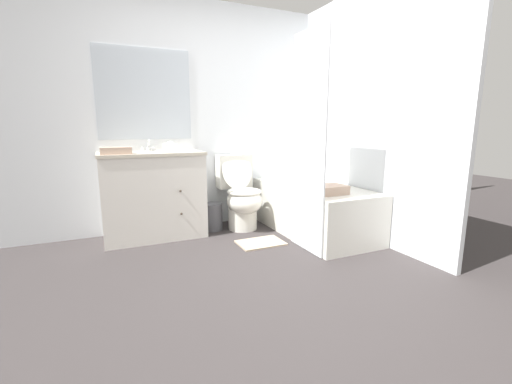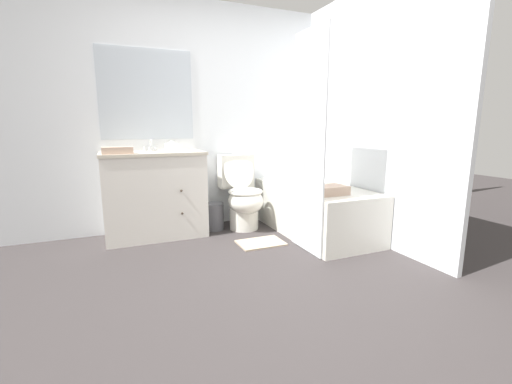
# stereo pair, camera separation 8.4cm
# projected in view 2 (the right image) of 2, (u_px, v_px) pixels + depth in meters

# --- Properties ---
(ground_plane) EXTENTS (14.00, 14.00, 0.00)m
(ground_plane) POSITION_uv_depth(u_px,v_px,m) (283.00, 280.00, 2.60)
(ground_plane) COLOR #383333
(wall_back) EXTENTS (8.00, 0.06, 2.50)m
(wall_back) POSITION_uv_depth(u_px,v_px,m) (214.00, 117.00, 3.95)
(wall_back) COLOR silver
(wall_back) RESTS_ON ground_plane
(wall_right) EXTENTS (0.05, 2.73, 2.50)m
(wall_right) POSITION_uv_depth(u_px,v_px,m) (353.00, 117.00, 3.64)
(wall_right) COLOR silver
(wall_right) RESTS_ON ground_plane
(vanity_cabinet) EXTENTS (1.02, 0.53, 0.89)m
(vanity_cabinet) POSITION_uv_depth(u_px,v_px,m) (155.00, 194.00, 3.57)
(vanity_cabinet) COLOR silver
(vanity_cabinet) RESTS_ON ground_plane
(sink_faucet) EXTENTS (0.14, 0.12, 0.12)m
(sink_faucet) POSITION_uv_depth(u_px,v_px,m) (151.00, 147.00, 3.63)
(sink_faucet) COLOR silver
(sink_faucet) RESTS_ON vanity_cabinet
(toilet) EXTENTS (0.40, 0.63, 0.86)m
(toilet) POSITION_uv_depth(u_px,v_px,m) (242.00, 196.00, 3.88)
(toilet) COLOR silver
(toilet) RESTS_ON ground_plane
(bathtub) EXTENTS (0.73, 1.55, 0.52)m
(bathtub) POSITION_uv_depth(u_px,v_px,m) (314.00, 209.00, 3.75)
(bathtub) COLOR silver
(bathtub) RESTS_ON ground_plane
(shower_curtain) EXTENTS (0.01, 0.52, 1.96)m
(shower_curtain) POSITION_uv_depth(u_px,v_px,m) (309.00, 145.00, 3.05)
(shower_curtain) COLOR white
(shower_curtain) RESTS_ON ground_plane
(wastebasket) EXTENTS (0.22, 0.22, 0.30)m
(wastebasket) POSITION_uv_depth(u_px,v_px,m) (214.00, 216.00, 3.86)
(wastebasket) COLOR #4C4C51
(wastebasket) RESTS_ON ground_plane
(tissue_box) EXTENTS (0.13, 0.13, 0.10)m
(tissue_box) POSITION_uv_depth(u_px,v_px,m) (172.00, 147.00, 3.60)
(tissue_box) COLOR white
(tissue_box) RESTS_ON vanity_cabinet
(hand_towel_folded) EXTENTS (0.28, 0.16, 0.06)m
(hand_towel_folded) POSITION_uv_depth(u_px,v_px,m) (117.00, 150.00, 3.23)
(hand_towel_folded) COLOR tan
(hand_towel_folded) RESTS_ON vanity_cabinet
(bath_towel_folded) EXTENTS (0.30, 0.24, 0.08)m
(bath_towel_folded) POSITION_uv_depth(u_px,v_px,m) (330.00, 190.00, 3.24)
(bath_towel_folded) COLOR tan
(bath_towel_folded) RESTS_ON bathtub
(bath_mat) EXTENTS (0.45, 0.31, 0.02)m
(bath_mat) POSITION_uv_depth(u_px,v_px,m) (261.00, 243.00, 3.41)
(bath_mat) COLOR tan
(bath_mat) RESTS_ON ground_plane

